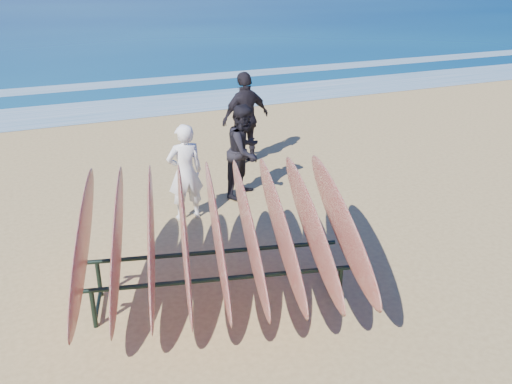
{
  "coord_description": "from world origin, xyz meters",
  "views": [
    {
      "loc": [
        -2.71,
        -5.67,
        3.96
      ],
      "look_at": [
        0.0,
        0.8,
        0.95
      ],
      "focal_mm": 38.0,
      "sensor_mm": 36.0,
      "label": 1
    }
  ],
  "objects_px": {
    "person_white": "(185,172)",
    "person_dark_a": "(244,151)",
    "person_dark_b": "(246,118)",
    "surfboard_rack": "(217,232)"
  },
  "relations": [
    {
      "from": "surfboard_rack",
      "to": "person_dark_b",
      "type": "bearing_deg",
      "value": 77.55
    },
    {
      "from": "surfboard_rack",
      "to": "person_dark_a",
      "type": "relative_size",
      "value": 2.25
    },
    {
      "from": "person_white",
      "to": "person_dark_a",
      "type": "distance_m",
      "value": 1.36
    },
    {
      "from": "person_dark_a",
      "to": "person_dark_b",
      "type": "relative_size",
      "value": 0.88
    },
    {
      "from": "surfboard_rack",
      "to": "person_dark_a",
      "type": "distance_m",
      "value": 3.36
    },
    {
      "from": "person_white",
      "to": "person_dark_a",
      "type": "relative_size",
      "value": 0.96
    },
    {
      "from": "person_dark_a",
      "to": "person_dark_b",
      "type": "bearing_deg",
      "value": 28.46
    },
    {
      "from": "surfboard_rack",
      "to": "person_white",
      "type": "distance_m",
      "value": 2.47
    },
    {
      "from": "surfboard_rack",
      "to": "person_dark_a",
      "type": "xyz_separation_m",
      "value": [
        1.54,
        2.98,
        -0.12
      ]
    },
    {
      "from": "person_dark_a",
      "to": "person_dark_b",
      "type": "distance_m",
      "value": 1.75
    }
  ]
}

